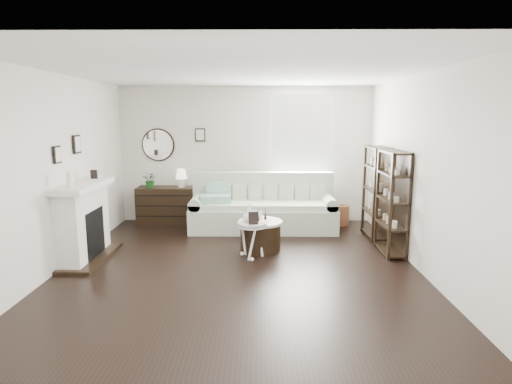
{
  "coord_description": "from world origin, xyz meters",
  "views": [
    {
      "loc": [
        0.3,
        -5.83,
        2.11
      ],
      "look_at": [
        0.23,
        0.8,
        0.94
      ],
      "focal_mm": 30.0,
      "sensor_mm": 36.0,
      "label": 1
    }
  ],
  "objects_px": {
    "pedestal_table": "(252,225)",
    "sofa": "(263,211)",
    "dresser": "(166,205)",
    "drum_table": "(260,235)"
  },
  "relations": [
    {
      "from": "pedestal_table",
      "to": "sofa",
      "type": "bearing_deg",
      "value": 84.09
    },
    {
      "from": "sofa",
      "to": "dresser",
      "type": "relative_size",
      "value": 2.45
    },
    {
      "from": "sofa",
      "to": "pedestal_table",
      "type": "relative_size",
      "value": 4.93
    },
    {
      "from": "dresser",
      "to": "drum_table",
      "type": "bearing_deg",
      "value": -42.57
    },
    {
      "from": "dresser",
      "to": "drum_table",
      "type": "xyz_separation_m",
      "value": [
        1.88,
        -1.73,
        -0.12
      ]
    },
    {
      "from": "dresser",
      "to": "pedestal_table",
      "type": "bearing_deg",
      "value": -49.92
    },
    {
      "from": "sofa",
      "to": "dresser",
      "type": "distance_m",
      "value": 1.97
    },
    {
      "from": "sofa",
      "to": "dresser",
      "type": "bearing_deg",
      "value": 168.68
    },
    {
      "from": "dresser",
      "to": "pedestal_table",
      "type": "xyz_separation_m",
      "value": [
        1.75,
        -2.08,
        0.13
      ]
    },
    {
      "from": "sofa",
      "to": "pedestal_table",
      "type": "xyz_separation_m",
      "value": [
        -0.18,
        -1.7,
        0.15
      ]
    }
  ]
}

